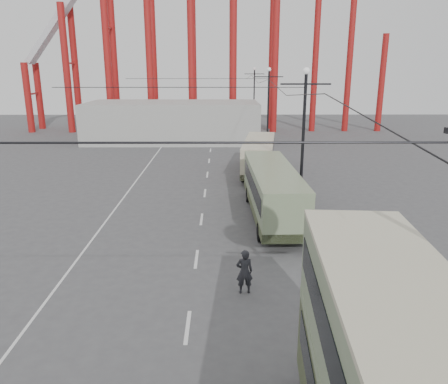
{
  "coord_description": "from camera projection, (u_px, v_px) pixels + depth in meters",
  "views": [
    {
      "loc": [
        0.27,
        -10.24,
        9.31
      ],
      "look_at": [
        0.41,
        11.81,
        3.0
      ],
      "focal_mm": 35.0,
      "sensor_mm": 36.0,
      "label": 1
    }
  ],
  "objects": [
    {
      "name": "single_decker_green",
      "position": [
        272.0,
        190.0,
        27.59
      ],
      "size": [
        2.97,
        11.61,
        3.26
      ],
      "rotation": [
        0.0,
        0.0,
        0.03
      ],
      "color": "gray",
      "rests_on": "ground"
    },
    {
      "name": "fairground_shed",
      "position": [
        173.0,
        122.0,
        56.87
      ],
      "size": [
        22.0,
        10.0,
        5.0
      ],
      "primitive_type": "cube",
      "color": "#9C9C97",
      "rests_on": "ground"
    },
    {
      "name": "lamp_post_distant",
      "position": [
        254.0,
        97.0,
        70.76
      ],
      "size": [
        3.2,
        0.44,
        9.32
      ],
      "color": "black",
      "rests_on": "ground"
    },
    {
      "name": "lamp_post_far",
      "position": [
        268.0,
        110.0,
        49.61
      ],
      "size": [
        3.2,
        0.44,
        9.32
      ],
      "color": "black",
      "rests_on": "ground"
    },
    {
      "name": "lamp_post_mid",
      "position": [
        303.0,
        141.0,
        28.46
      ],
      "size": [
        3.2,
        0.44,
        9.32
      ],
      "color": "black",
      "rests_on": "ground"
    },
    {
      "name": "road_markings",
      "position": [
        206.0,
        202.0,
        31.34
      ],
      "size": [
        12.52,
        120.0,
        0.01
      ],
      "color": "silver",
      "rests_on": "ground"
    },
    {
      "name": "single_decker_cream",
      "position": [
        259.0,
        155.0,
        39.22
      ],
      "size": [
        3.85,
        10.22,
        3.1
      ],
      "rotation": [
        0.0,
        0.0,
        -0.14
      ],
      "color": "#C0B99A",
      "rests_on": "ground"
    },
    {
      "name": "pedestrian",
      "position": [
        244.0,
        272.0,
        18.46
      ],
      "size": [
        0.77,
        0.55,
        1.97
      ],
      "primitive_type": "imported",
      "rotation": [
        0.0,
        0.0,
        3.25
      ],
      "color": "black",
      "rests_on": "ground"
    }
  ]
}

